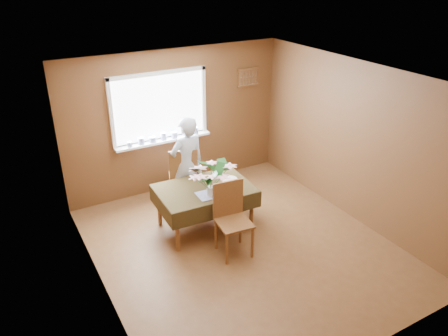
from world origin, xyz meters
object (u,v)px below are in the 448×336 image
chair_far (184,175)px  seated_woman (187,164)px  chair_near (231,216)px  dining_table (205,193)px  flower_bouquet (210,176)px

chair_far → seated_woman: 0.25m
chair_near → seated_woman: bearing=97.2°
dining_table → flower_bouquet: (-0.03, -0.25, 0.40)m
chair_near → seated_woman: 1.39m
dining_table → seated_woman: seated_woman is taller
chair_far → seated_woman: seated_woman is taller
seated_woman → flower_bouquet: seated_woman is taller
chair_near → flower_bouquet: (-0.09, 0.46, 0.44)m
dining_table → flower_bouquet: bearing=-94.5°
chair_far → seated_woman: size_ratio=0.66×
dining_table → flower_bouquet: size_ratio=2.62×
chair_far → flower_bouquet: bearing=108.4°
dining_table → seated_woman: size_ratio=0.91×
dining_table → chair_near: bearing=-83.1°
chair_far → chair_near: (0.06, -1.46, -0.01)m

